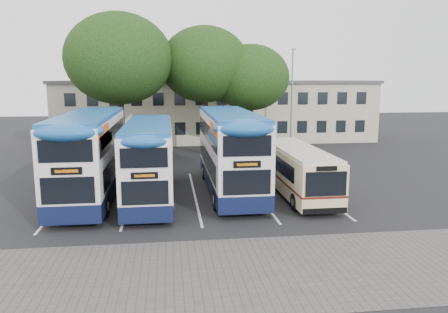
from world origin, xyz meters
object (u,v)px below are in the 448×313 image
(bus_dd_mid, at_px, (149,157))
(tree_mid, at_px, (205,65))
(lamp_post, at_px, (292,93))
(tree_right, at_px, (251,78))
(bus_single, at_px, (297,168))
(bus_dd_left, at_px, (90,152))
(bus_dd_right, at_px, (230,148))
(tree_left, at_px, (119,59))

(bus_dd_mid, bearing_deg, tree_mid, 73.19)
(lamp_post, bearing_deg, tree_right, -155.50)
(bus_dd_mid, xyz_separation_m, bus_single, (8.13, -0.07, -0.78))
(bus_dd_mid, bearing_deg, bus_dd_left, 168.31)
(bus_dd_right, bearing_deg, bus_dd_left, -176.44)
(lamp_post, distance_m, tree_right, 4.77)
(tree_left, distance_m, bus_dd_right, 14.24)
(bus_single, bearing_deg, bus_dd_left, 176.33)
(bus_dd_right, distance_m, bus_single, 3.96)
(tree_mid, distance_m, bus_single, 15.61)
(tree_mid, height_order, bus_single, tree_mid)
(tree_right, bearing_deg, bus_dd_mid, -120.67)
(tree_left, bearing_deg, bus_single, -48.71)
(tree_mid, bearing_deg, bus_dd_left, -119.23)
(lamp_post, height_order, tree_mid, tree_mid)
(tree_right, xyz_separation_m, bus_single, (0.12, -13.57, -4.98))
(tree_left, distance_m, bus_single, 17.55)
(bus_dd_left, bearing_deg, tree_left, 87.39)
(bus_dd_right, bearing_deg, bus_dd_mid, -165.84)
(tree_right, height_order, bus_dd_mid, tree_right)
(lamp_post, distance_m, bus_single, 16.38)
(bus_dd_right, height_order, bus_single, bus_dd_right)
(bus_dd_mid, bearing_deg, bus_single, -0.48)
(bus_dd_left, distance_m, bus_dd_right, 7.68)
(bus_dd_right, bearing_deg, lamp_post, 61.74)
(tree_mid, relative_size, bus_single, 1.21)
(lamp_post, distance_m, bus_dd_right, 16.40)
(bus_dd_left, distance_m, bus_single, 11.37)
(tree_mid, relative_size, tree_right, 1.16)
(lamp_post, bearing_deg, tree_left, -167.83)
(tree_right, height_order, bus_dd_left, tree_right)
(tree_mid, xyz_separation_m, bus_dd_left, (-7.33, -13.10, -5.03))
(tree_left, distance_m, bus_dd_left, 12.75)
(bus_dd_mid, relative_size, bus_dd_right, 0.91)
(tree_left, distance_m, tree_mid, 6.99)
(lamp_post, height_order, bus_single, lamp_post)
(tree_left, relative_size, bus_single, 1.29)
(bus_dd_mid, height_order, bus_dd_right, bus_dd_right)
(tree_mid, xyz_separation_m, bus_dd_mid, (-4.16, -13.76, -5.27))
(bus_dd_mid, bearing_deg, tree_right, 59.33)
(tree_left, xyz_separation_m, bus_single, (10.78, -12.27, -6.42))
(tree_left, distance_m, tree_right, 10.83)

